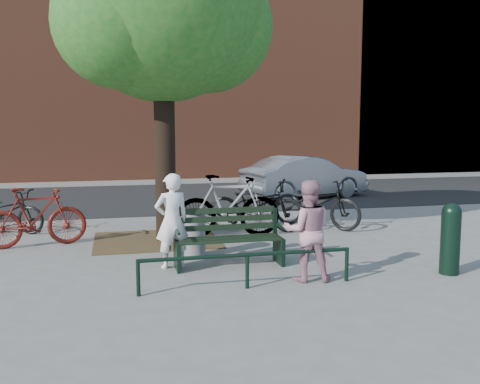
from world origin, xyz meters
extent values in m
plane|color=gray|center=(0.00, 0.00, 0.00)|extent=(90.00, 90.00, 0.00)
cube|color=brown|center=(-1.00, 2.20, 0.01)|extent=(2.40, 2.00, 0.02)
cube|color=black|center=(0.00, 8.50, 0.01)|extent=(40.00, 7.00, 0.01)
cube|color=brown|center=(0.00, 16.00, 6.00)|extent=(45.00, 4.00, 12.00)
cube|color=brown|center=(14.00, 16.00, 7.00)|extent=(10.00, 4.00, 14.00)
cube|color=black|center=(-0.84, 0.00, 0.23)|extent=(0.06, 0.52, 0.45)
cube|color=black|center=(-0.84, 0.23, 0.67)|extent=(0.06, 0.06, 0.44)
cylinder|color=black|center=(-0.84, -0.10, 0.63)|extent=(0.04, 0.36, 0.04)
cube|color=black|center=(0.84, 0.00, 0.23)|extent=(0.06, 0.52, 0.45)
cube|color=black|center=(0.84, 0.23, 0.67)|extent=(0.06, 0.06, 0.44)
cylinder|color=black|center=(0.84, -0.10, 0.63)|extent=(0.04, 0.36, 0.04)
cube|color=black|center=(0.00, 0.00, 0.45)|extent=(1.64, 0.46, 0.04)
cube|color=black|center=(0.00, 0.23, 0.74)|extent=(1.64, 0.03, 0.47)
cylinder|color=black|center=(-1.50, -1.20, 0.25)|extent=(0.06, 0.06, 0.50)
cylinder|color=black|center=(0.00, -1.20, 0.25)|extent=(0.06, 0.06, 0.50)
cylinder|color=black|center=(1.50, -1.20, 0.25)|extent=(0.06, 0.06, 0.50)
cylinder|color=black|center=(0.00, -1.20, 0.48)|extent=(3.00, 0.06, 0.06)
cylinder|color=black|center=(-0.80, 2.20, 1.90)|extent=(0.40, 0.40, 3.80)
sphere|color=#1C581B|center=(-0.80, 2.20, 4.60)|extent=(3.80, 3.80, 3.80)
sphere|color=#1C581B|center=(0.10, 2.50, 4.20)|extent=(2.60, 2.60, 2.60)
sphere|color=#1C581B|center=(-1.60, 1.80, 4.10)|extent=(2.40, 2.40, 2.40)
imported|color=white|center=(-0.90, 0.15, 0.76)|extent=(0.62, 0.47, 1.52)
imported|color=#BC8190|center=(0.95, -1.02, 0.74)|extent=(0.82, 0.69, 1.49)
cylinder|color=black|center=(3.20, -1.20, 0.48)|extent=(0.30, 0.30, 0.95)
sphere|color=black|center=(3.20, -1.20, 0.95)|extent=(0.30, 0.30, 0.30)
cylinder|color=gray|center=(-0.44, 0.77, 0.38)|extent=(0.37, 0.37, 0.77)
cylinder|color=black|center=(-0.44, 0.77, 0.80)|extent=(0.40, 0.40, 0.05)
imported|color=black|center=(-4.02, 3.68, 0.46)|extent=(1.86, 1.28, 0.93)
imported|color=#56130C|center=(-3.24, 2.20, 0.56)|extent=(1.94, 0.88, 1.12)
imported|color=black|center=(1.17, 2.73, 0.56)|extent=(2.24, 1.61, 1.12)
imported|color=gray|center=(0.45, 2.20, 0.64)|extent=(2.16, 0.73, 1.28)
imported|color=black|center=(2.56, 2.73, 0.55)|extent=(1.98, 2.03, 1.11)
imported|color=gray|center=(3.97, 7.29, 0.66)|extent=(4.24, 2.50, 1.32)
camera|label=1|loc=(-1.77, -8.24, 2.29)|focal=40.00mm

